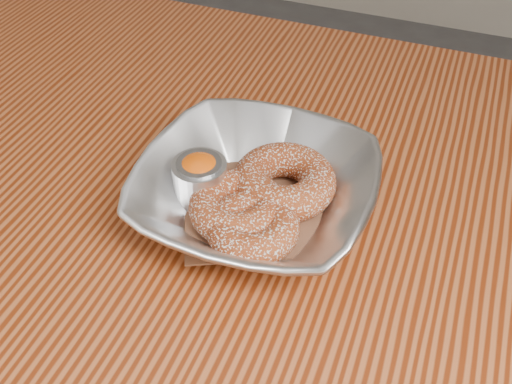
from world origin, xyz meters
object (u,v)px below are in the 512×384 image
(table, at_px, (236,258))
(ramekin, at_px, (200,178))
(serving_bowl, at_px, (256,193))
(donut_front, at_px, (253,227))
(donut_back, at_px, (284,181))
(donut_extra, at_px, (237,207))

(table, xyz_separation_m, ramekin, (-0.03, -0.02, 0.13))
(table, xyz_separation_m, serving_bowl, (0.03, -0.01, 0.13))
(donut_front, bearing_deg, donut_back, 83.72)
(donut_extra, bearing_deg, serving_bowl, 65.72)
(donut_front, bearing_deg, serving_bowl, 106.74)
(donut_back, relative_size, donut_front, 1.18)
(donut_back, bearing_deg, ramekin, -158.68)
(table, distance_m, donut_extra, 0.13)
(serving_bowl, xyz_separation_m, ramekin, (-0.06, -0.00, 0.01))
(donut_back, bearing_deg, serving_bowl, -127.75)
(donut_front, distance_m, ramekin, 0.08)
(ramekin, bearing_deg, donut_extra, -21.30)
(table, relative_size, serving_bowl, 5.06)
(table, distance_m, ramekin, 0.14)
(ramekin, bearing_deg, serving_bowl, 4.30)
(serving_bowl, height_order, ramekin, ramekin)
(serving_bowl, bearing_deg, ramekin, -175.70)
(serving_bowl, height_order, donut_extra, serving_bowl)
(table, relative_size, donut_extra, 12.46)
(donut_extra, bearing_deg, ramekin, 158.70)
(donut_back, distance_m, donut_front, 0.07)
(serving_bowl, bearing_deg, donut_back, 52.25)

